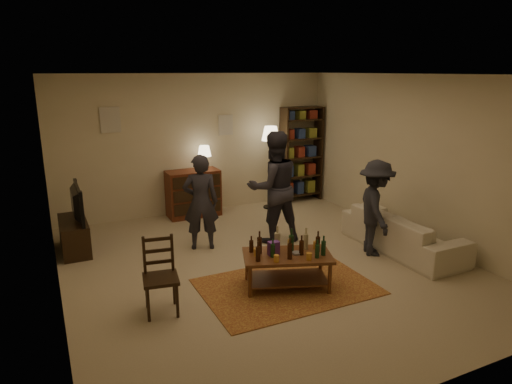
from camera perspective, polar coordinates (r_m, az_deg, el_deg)
floor at (r=6.73m, az=1.23°, el=-9.15°), size 6.00×6.00×0.00m
room_shell at (r=8.77m, az=-11.51°, el=8.55°), size 6.00×6.00×6.00m
rug at (r=6.12m, az=3.86°, el=-11.70°), size 2.20×1.50×0.01m
coffee_table at (r=5.96m, az=3.91°, el=-8.20°), size 1.27×0.97×0.80m
dining_chair at (r=5.48m, az=-11.91°, el=-9.83°), size 0.46×0.46×0.92m
tv_stand at (r=7.66m, az=-21.83°, el=-4.14°), size 0.40×1.00×1.06m
dresser at (r=8.89m, az=-7.79°, el=-0.00°), size 1.00×0.50×1.36m
bookshelf at (r=9.82m, az=5.66°, el=4.84°), size 0.90×0.34×2.02m
floor_lamp at (r=9.13m, az=1.84°, el=6.61°), size 0.36×0.36×1.68m
sofa at (r=7.53m, az=17.85°, el=-4.76°), size 0.81×2.08×0.61m
person_left at (r=7.16m, az=-6.92°, el=-1.28°), size 0.64×0.51×1.52m
person_right at (r=7.40m, az=2.21°, el=0.59°), size 0.93×0.75×1.83m
person_by_sofa at (r=7.13m, az=14.72°, el=-1.96°), size 0.89×1.09×1.47m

